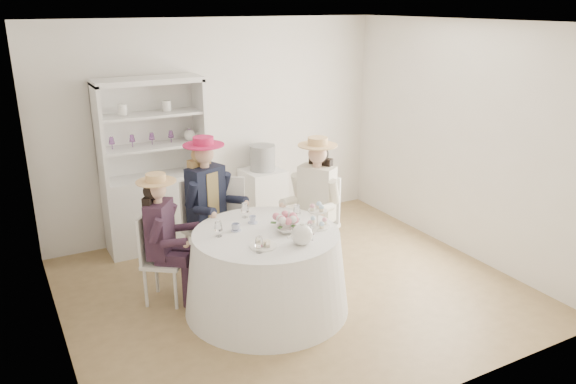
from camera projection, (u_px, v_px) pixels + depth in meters
name	position (u px, v px, depth m)	size (l,w,h in m)	color
ground	(293.00, 289.00, 5.92)	(4.50, 4.50, 0.00)	olive
ceiling	(293.00, 22.00, 5.05)	(4.50, 4.50, 0.00)	white
wall_back	(217.00, 128.00, 7.15)	(4.50, 4.50, 0.00)	silver
wall_front	(435.00, 238.00, 3.83)	(4.50, 4.50, 0.00)	silver
wall_left	(46.00, 203.00, 4.47)	(4.50, 4.50, 0.00)	silver
wall_right	(462.00, 140.00, 6.51)	(4.50, 4.50, 0.00)	silver
tea_table	(267.00, 271.00, 5.44)	(1.60, 1.60, 0.81)	white
hutch	(156.00, 189.00, 6.75)	(1.36, 0.81, 2.06)	silver
side_table	(263.00, 198.00, 7.49)	(0.50, 0.50, 0.78)	silver
hatbox	(262.00, 158.00, 7.31)	(0.33, 0.33, 0.33)	black
guest_left	(162.00, 231.00, 5.46)	(0.58, 0.55, 1.34)	silver
guest_mid	(208.00, 198.00, 6.04)	(0.58, 0.64, 1.54)	silver
guest_right	(316.00, 197.00, 6.14)	(0.65, 0.60, 1.51)	silver
spare_chair	(228.00, 215.00, 6.41)	(0.60, 0.60, 1.06)	silver
teacup_a	(236.00, 228.00, 5.33)	(0.08, 0.08, 0.07)	white
teacup_b	(253.00, 220.00, 5.52)	(0.07, 0.07, 0.06)	white
teacup_c	(285.00, 221.00, 5.51)	(0.08, 0.08, 0.06)	white
flower_bowl	(287.00, 230.00, 5.30)	(0.21, 0.21, 0.05)	white
flower_arrangement	(285.00, 219.00, 5.37)	(0.20, 0.20, 0.07)	pink
table_teapot	(302.00, 235.00, 5.03)	(0.28, 0.20, 0.21)	white
sandwich_plate	(263.00, 245.00, 4.99)	(0.24, 0.24, 0.05)	white
cupcake_stand	(317.00, 218.00, 5.41)	(0.25, 0.25, 0.23)	white
stemware_set	(266.00, 225.00, 5.28)	(0.93, 0.90, 0.15)	white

